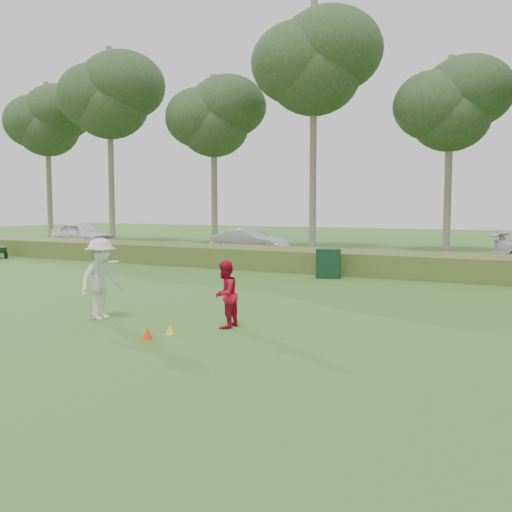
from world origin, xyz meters
The scene contains 15 objects.
ground centered at (0.00, 0.00, 0.00)m, with size 120.00×120.00×0.00m, color #316421.
reed_strip centered at (0.00, 12.00, 0.45)m, with size 80.00×3.00×0.90m, color #4A5E25.
park_road centered at (0.00, 17.00, 0.03)m, with size 80.00×6.00×0.06m, color #2D2D2D.
tree_0 centered at (-30.00, 23.50, 9.72)m, with size 6.76×6.76×13.00m.
tree_1 centered at (-22.00, 22.20, 10.85)m, with size 7.54×7.54×14.50m.
tree_2 centered at (-14.00, 24.00, 8.97)m, with size 6.50×6.50×12.00m.
tree_3 centered at (-6.00, 23.00, 11.60)m, with size 7.80×7.80×15.50m.
tree_4 centered at (2.00, 24.50, 8.59)m, with size 6.24×6.24×11.50m.
player_white centered at (-1.97, -0.39, 1.00)m, with size 0.93×1.32×1.99m.
player_red centered at (1.23, 0.17, 0.77)m, with size 0.75×0.58×1.54m, color red.
cone_orange centered at (0.40, -1.59, 0.13)m, with size 0.23×0.23×0.25m, color #F83C0D.
cone_yellow centered at (0.54, -0.98, 0.11)m, with size 0.20×0.20×0.22m, color #FEF21A.
utility_cabinet centered at (0.11, 9.75, 0.57)m, with size 0.91×0.57×1.14m, color #11331C.
car_left centered at (-20.40, 17.48, 0.87)m, with size 1.92×4.78×1.63m, color white.
car_mid centered at (-7.40, 17.19, 0.79)m, with size 1.54×4.41×1.45m, color silver.
Camera 1 is at (7.88, -10.84, 2.77)m, focal length 40.00 mm.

